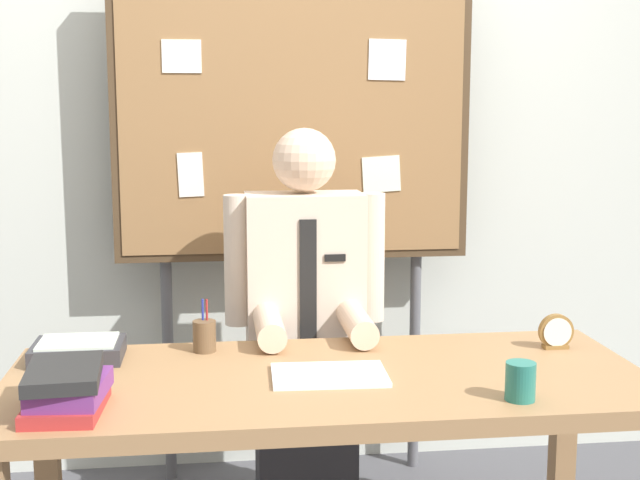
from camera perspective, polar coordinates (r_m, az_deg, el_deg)
back_wall at (r=3.49m, az=-2.10°, el=6.83°), size 6.40×0.08×2.70m
desk at (r=2.43m, az=0.55°, el=-10.89°), size 1.78×0.76×0.74m
person at (r=3.00m, az=-1.00°, el=-6.97°), size 0.55×0.56×1.40m
bulletin_board at (r=3.28m, az=-1.78°, el=7.95°), size 1.36×0.09×2.00m
book_stack at (r=2.20m, az=-16.46°, el=-9.47°), size 0.20×0.27×0.11m
open_notebook at (r=2.39m, az=0.59°, el=-8.95°), size 0.32×0.23×0.01m
desk_clock at (r=2.74m, az=15.40°, el=-5.97°), size 0.11×0.04×0.11m
coffee_mug at (r=2.25m, az=13.17°, el=-9.12°), size 0.08×0.08×0.10m
pen_holder at (r=2.64m, az=-7.68°, el=-6.32°), size 0.07×0.07×0.16m
paper_tray at (r=2.64m, az=-15.76°, el=-7.05°), size 0.26×0.20×0.06m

